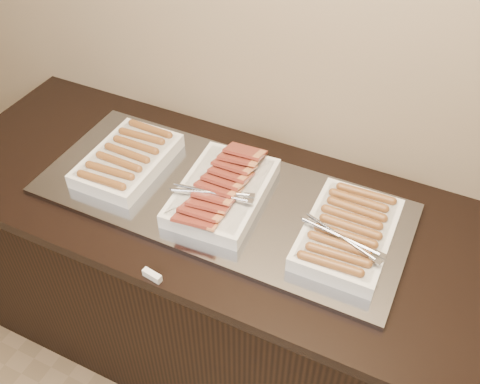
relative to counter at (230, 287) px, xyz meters
The scene contains 6 objects.
counter is the anchor object (origin of this frame).
warming_tray 0.46m from the counter, behind, with size 1.20×0.50×0.02m, color gray.
dish_left 0.63m from the counter, behind, with size 0.24×0.36×0.07m.
dish_center 0.50m from the counter, behind, with size 0.29×0.42×0.10m.
dish_right 0.64m from the counter, ahead, with size 0.27×0.37×0.08m.
label_holder 0.59m from the counter, 99.14° to the right, with size 0.06×0.02×0.02m, color white.
Camera 1 is at (0.57, 1.04, 2.12)m, focal length 40.00 mm.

